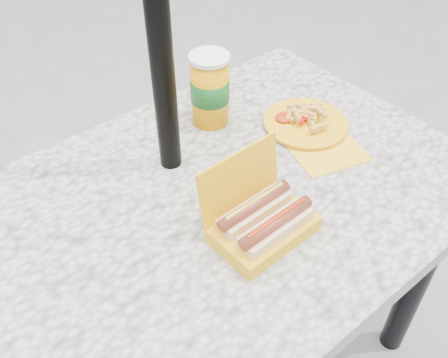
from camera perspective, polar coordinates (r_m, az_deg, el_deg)
picnic_table at (r=1.17m, az=-1.13°, el=-6.09°), size 1.20×0.80×0.75m
umbrella_pole at (r=0.99m, az=-7.56°, el=17.38°), size 0.05×0.05×2.20m
hotdog_box at (r=1.00m, az=4.40°, el=-4.82°), size 0.21×0.16×0.17m
fries_plate at (r=1.30m, az=9.42°, el=6.24°), size 0.24×0.31×0.04m
soda_cup at (r=1.26m, az=-1.62°, el=10.19°), size 0.10×0.10×0.19m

